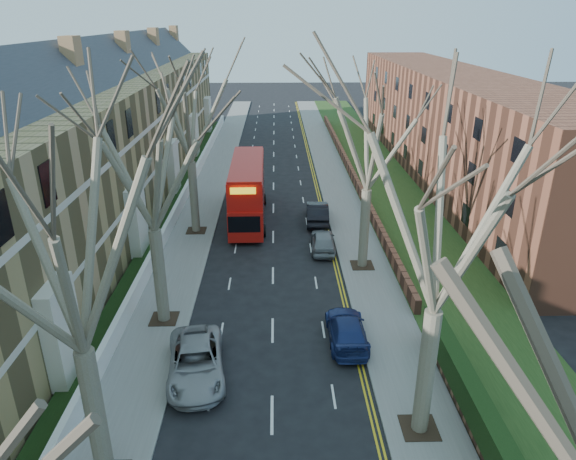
{
  "coord_description": "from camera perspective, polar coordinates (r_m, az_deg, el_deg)",
  "views": [
    {
      "loc": [
        0.26,
        -7.21,
        14.86
      ],
      "look_at": [
        0.93,
        20.69,
        3.17
      ],
      "focal_mm": 32.0,
      "sensor_mm": 36.0,
      "label": 1
    }
  ],
  "objects": [
    {
      "name": "pavement_left",
      "position": [
        48.92,
        -8.69,
        4.85
      ],
      "size": [
        3.0,
        102.0,
        0.12
      ],
      "primitive_type": "cube",
      "color": "slate",
      "rests_on": "ground"
    },
    {
      "name": "pavement_right",
      "position": [
        48.86,
        5.46,
        4.99
      ],
      "size": [
        3.0,
        102.0,
        0.12
      ],
      "primitive_type": "cube",
      "color": "slate",
      "rests_on": "ground"
    },
    {
      "name": "terrace_left",
      "position": [
        41.72,
        -21.04,
        8.3
      ],
      "size": [
        9.7,
        78.0,
        13.6
      ],
      "color": "#947E4B",
      "rests_on": "ground"
    },
    {
      "name": "flats_right",
      "position": [
        53.99,
        17.57,
        11.15
      ],
      "size": [
        13.97,
        54.0,
        10.0
      ],
      "color": "brown",
      "rests_on": "ground"
    },
    {
      "name": "front_wall_left",
      "position": [
        41.54,
        -12.27,
        2.14
      ],
      "size": [
        0.3,
        78.0,
        1.0
      ],
      "color": "white",
      "rests_on": "ground"
    },
    {
      "name": "grass_verge_right",
      "position": [
        49.56,
        10.66,
        5.06
      ],
      "size": [
        6.0,
        102.0,
        0.06
      ],
      "color": "#203C16",
      "rests_on": "ground"
    },
    {
      "name": "tree_left_mid",
      "position": [
        15.43,
        -23.99,
        0.56
      ],
      "size": [
        10.5,
        10.5,
        14.71
      ],
      "color": "brown",
      "rests_on": "ground"
    },
    {
      "name": "tree_left_far",
      "position": [
        24.61,
        -15.53,
        8.7
      ],
      "size": [
        10.15,
        10.15,
        14.22
      ],
      "color": "brown",
      "rests_on": "ground"
    },
    {
      "name": "tree_left_dist",
      "position": [
        36.1,
        -11.19,
        13.87
      ],
      "size": [
        10.5,
        10.5,
        14.71
      ],
      "color": "brown",
      "rests_on": "ground"
    },
    {
      "name": "tree_right_mid",
      "position": [
        17.0,
        17.4,
        3.47
      ],
      "size": [
        10.5,
        10.5,
        14.71
      ],
      "color": "brown",
      "rests_on": "ground"
    },
    {
      "name": "tree_right_far",
      "position": [
        30.24,
        9.21,
        11.73
      ],
      "size": [
        10.15,
        10.15,
        14.22
      ],
      "color": "brown",
      "rests_on": "ground"
    },
    {
      "name": "double_decker_bus",
      "position": [
        39.91,
        -4.5,
        4.19
      ],
      "size": [
        2.85,
        10.81,
        4.52
      ],
      "rotation": [
        0.0,
        0.0,
        3.15
      ],
      "color": "#B7120D",
      "rests_on": "ground"
    },
    {
      "name": "car_left_far",
      "position": [
        23.74,
        -10.17,
        -14.23
      ],
      "size": [
        3.11,
        5.53,
        1.46
      ],
      "primitive_type": "imported",
      "rotation": [
        0.0,
        0.0,
        0.14
      ],
      "color": "gray",
      "rests_on": "ground"
    },
    {
      "name": "car_right_near",
      "position": [
        25.75,
        6.55,
        -10.93
      ],
      "size": [
        1.85,
        4.52,
        1.31
      ],
      "primitive_type": "imported",
      "rotation": [
        0.0,
        0.0,
        3.14
      ],
      "color": "navy",
      "rests_on": "ground"
    },
    {
      "name": "car_right_mid",
      "position": [
        35.01,
        3.91,
        -1.22
      ],
      "size": [
        1.78,
        4.07,
        1.36
      ],
      "primitive_type": "imported",
      "rotation": [
        0.0,
        0.0,
        3.1
      ],
      "color": "gray",
      "rests_on": "ground"
    },
    {
      "name": "car_right_far",
      "position": [
        39.8,
        3.28,
        1.97
      ],
      "size": [
        1.87,
        4.8,
        1.56
      ],
      "primitive_type": "imported",
      "rotation": [
        0.0,
        0.0,
        3.09
      ],
      "color": "black",
      "rests_on": "ground"
    }
  ]
}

